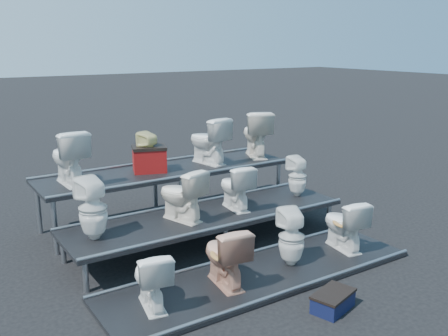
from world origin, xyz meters
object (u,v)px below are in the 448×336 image
toilet_0 (151,278)px  toilet_10 (208,140)px  toilet_6 (235,187)px  step_stool (333,302)px  toilet_9 (149,152)px  toilet_5 (181,195)px  toilet_8 (69,157)px  toilet_4 (93,209)px  toilet_3 (344,224)px  toilet_2 (291,237)px  toilet_7 (297,176)px  red_crate (149,160)px  toilet_1 (225,255)px  toilet_11 (256,133)px

toilet_0 → toilet_10: bearing=-120.8°
toilet_6 → step_stool: 2.49m
toilet_6 → toilet_9: 1.57m
toilet_5 → toilet_8: toilet_8 is taller
toilet_6 → toilet_9: bearing=-52.2°
toilet_4 → step_stool: size_ratio=1.61×
toilet_3 → toilet_9: (-1.76, 2.60, 0.76)m
toilet_2 → toilet_7: toilet_7 is taller
toilet_2 → step_stool: toilet_2 is taller
toilet_2 → toilet_3: bearing=-164.0°
toilet_6 → toilet_3: bearing=132.8°
toilet_5 → toilet_6: (0.91, 0.00, -0.03)m
toilet_4 → toilet_10: (2.49, 1.30, 0.40)m
toilet_7 → step_stool: toilet_7 is taller
toilet_6 → toilet_7: (1.22, 0.00, -0.02)m
toilet_9 → toilet_6: bearing=102.2°
toilet_0 → toilet_10: toilet_10 is taller
toilet_6 → red_crate: size_ratio=1.33×
toilet_1 → toilet_10: size_ratio=0.93×
toilet_2 → toilet_11: size_ratio=0.89×
toilet_2 → toilet_10: (0.31, 2.60, 0.82)m
toilet_3 → toilet_7: toilet_7 is taller
toilet_1 → toilet_7: size_ratio=1.15×
toilet_1 → red_crate: bearing=-88.0°
toilet_8 → toilet_11: size_ratio=0.96×
toilet_1 → toilet_10: toilet_10 is taller
red_crate → toilet_9: bearing=-97.8°
toilet_2 → toilet_10: 2.74m
toilet_6 → toilet_8: size_ratio=0.84×
toilet_1 → toilet_10: 3.04m
toilet_0 → toilet_9: bearing=-104.0°
toilet_2 → toilet_3: (0.95, 0.00, -0.01)m
toilet_6 → toilet_7: size_ratio=1.05×
red_crate → toilet_8: bearing=-159.4°
toilet_6 → toilet_11: size_ratio=0.81×
step_stool → toilet_4: bearing=111.9°
toilet_5 → toilet_9: 1.35m
toilet_5 → step_stool: 2.56m
toilet_7 → toilet_9: size_ratio=1.00×
toilet_6 → toilet_10: toilet_10 is taller
toilet_9 → toilet_3: bearing=104.7°
toilet_10 → toilet_0: bearing=38.2°
toilet_4 → toilet_5: toilet_4 is taller
toilet_5 → toilet_9: toilet_9 is taller
toilet_4 → toilet_7: 3.40m
toilet_0 → toilet_6: 2.41m
toilet_0 → toilet_6: toilet_6 is taller
toilet_10 → toilet_11: toilet_11 is taller
toilet_6 → toilet_8: bearing=-25.7°
toilet_3 → toilet_7: size_ratio=1.12×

